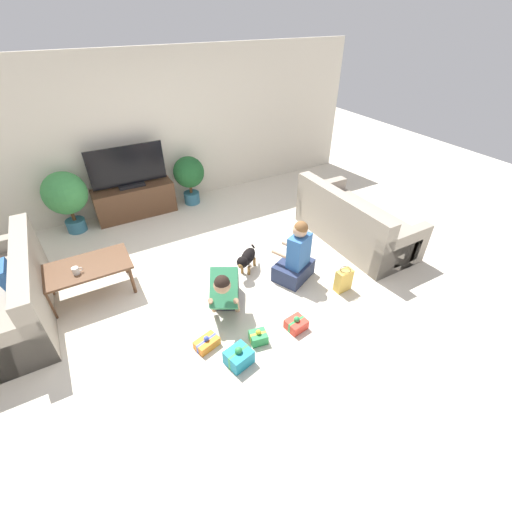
% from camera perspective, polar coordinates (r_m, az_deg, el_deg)
% --- Properties ---
extents(ground_plane, '(16.00, 16.00, 0.00)m').
position_cam_1_polar(ground_plane, '(4.85, -7.41, -3.76)').
color(ground_plane, beige).
extents(wall_back, '(8.40, 0.06, 2.60)m').
position_cam_1_polar(wall_back, '(6.52, -18.05, 18.71)').
color(wall_back, beige).
rests_on(wall_back, ground_plane).
extents(sofa_left, '(0.94, 1.96, 0.87)m').
position_cam_1_polar(sofa_left, '(5.02, -36.12, -5.79)').
color(sofa_left, gray).
rests_on(sofa_left, ground_plane).
extents(sofa_right, '(0.94, 1.96, 0.87)m').
position_cam_1_polar(sofa_right, '(5.65, 15.94, 5.26)').
color(sofa_right, gray).
rests_on(sofa_right, ground_plane).
extents(coffee_table, '(1.08, 0.61, 0.46)m').
position_cam_1_polar(coffee_table, '(4.82, -26.50, -2.00)').
color(coffee_table, brown).
rests_on(coffee_table, ground_plane).
extents(tv_console, '(1.36, 0.44, 0.55)m').
position_cam_1_polar(tv_console, '(6.54, -19.48, 8.68)').
color(tv_console, brown).
rests_on(tv_console, ground_plane).
extents(tv, '(1.25, 0.20, 0.70)m').
position_cam_1_polar(tv, '(6.31, -20.57, 13.40)').
color(tv, black).
rests_on(tv, tv_console).
extents(potted_plant_back_right, '(0.56, 0.56, 0.90)m').
position_cam_1_polar(potted_plant_back_right, '(6.58, -11.10, 13.18)').
color(potted_plant_back_right, '#336B84').
rests_on(potted_plant_back_right, ground_plane).
extents(potted_plant_back_left, '(0.67, 0.67, 1.03)m').
position_cam_1_polar(potted_plant_back_left, '(6.29, -29.16, 8.84)').
color(potted_plant_back_left, '#336B84').
rests_on(potted_plant_back_left, ground_plane).
extents(person_kneeling, '(0.63, 0.80, 0.76)m').
position_cam_1_polar(person_kneeling, '(4.16, -5.15, -5.59)').
color(person_kneeling, '#23232D').
rests_on(person_kneeling, ground_plane).
extents(person_sitting, '(0.64, 0.60, 0.92)m').
position_cam_1_polar(person_sitting, '(4.65, 6.65, -0.39)').
color(person_sitting, '#283351').
rests_on(person_sitting, ground_plane).
extents(dog, '(0.45, 0.40, 0.36)m').
position_cam_1_polar(dog, '(4.79, -1.57, -0.39)').
color(dog, black).
rests_on(dog, ground_plane).
extents(gift_box_a, '(0.22, 0.20, 0.18)m').
position_cam_1_polar(gift_box_a, '(3.98, 0.39, -13.36)').
color(gift_box_a, '#2D934C').
rests_on(gift_box_a, ground_plane).
extents(gift_box_b, '(0.30, 0.24, 0.16)m').
position_cam_1_polar(gift_box_b, '(3.98, -8.19, -14.16)').
color(gift_box_b, orange).
rests_on(gift_box_b, ground_plane).
extents(gift_box_c, '(0.25, 0.23, 0.19)m').
position_cam_1_polar(gift_box_c, '(4.14, 6.71, -11.19)').
color(gift_box_c, red).
rests_on(gift_box_c, ground_plane).
extents(gift_box_d, '(0.31, 0.29, 0.24)m').
position_cam_1_polar(gift_box_d, '(3.78, -2.89, -16.45)').
color(gift_box_d, teal).
rests_on(gift_box_d, ground_plane).
extents(gift_bag_a, '(0.23, 0.15, 0.34)m').
position_cam_1_polar(gift_bag_a, '(4.68, 14.37, -3.90)').
color(gift_bag_a, '#E5B74C').
rests_on(gift_bag_a, ground_plane).
extents(mug, '(0.12, 0.08, 0.09)m').
position_cam_1_polar(mug, '(4.69, -27.80, -2.16)').
color(mug, silver).
rests_on(mug, coffee_table).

